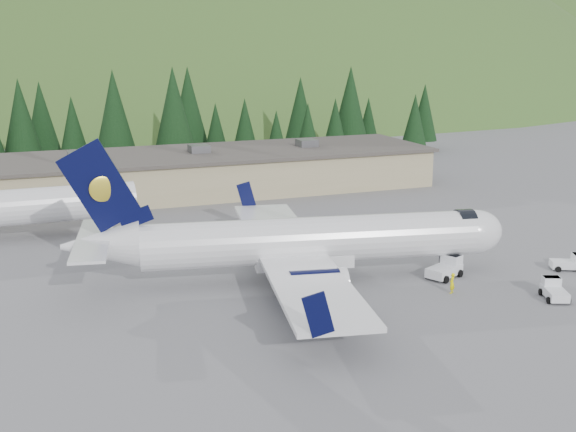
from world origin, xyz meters
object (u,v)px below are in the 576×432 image
(baggage_tug_c, at_px, (554,290))
(ramp_worker, at_px, (452,283))
(airliner, at_px, (302,242))
(terminal_building, at_px, (161,174))
(baggage_tug_a, at_px, (446,268))
(baggage_tug_b, at_px, (570,263))

(baggage_tug_c, height_order, ramp_worker, ramp_worker)
(airliner, distance_m, baggage_tug_c, 19.82)
(baggage_tug_c, xyz_separation_m, terminal_building, (-20.33, 48.69, 1.95))
(baggage_tug_a, distance_m, ramp_worker, 4.00)
(terminal_building, bearing_deg, ramp_worker, -73.02)
(airliner, height_order, terminal_building, airliner)
(baggage_tug_c, distance_m, ramp_worker, 7.61)
(baggage_tug_b, distance_m, baggage_tug_c, 8.03)
(terminal_building, bearing_deg, baggage_tug_a, -69.44)
(ramp_worker, bearing_deg, terminal_building, -111.33)
(baggage_tug_c, bearing_deg, ramp_worker, 82.45)
(terminal_building, relative_size, ramp_worker, 43.58)
(airliner, xyz_separation_m, baggage_tug_a, (11.55, -3.56, -2.43))
(airliner, relative_size, terminal_building, 0.51)
(ramp_worker, bearing_deg, airliner, -74.48)
(airliner, xyz_separation_m, ramp_worker, (9.75, -7.13, -2.40))
(baggage_tug_b, relative_size, ramp_worker, 1.84)
(airliner, height_order, baggage_tug_b, airliner)
(baggage_tug_b, bearing_deg, ramp_worker, -148.39)
(ramp_worker, bearing_deg, baggage_tug_c, 112.08)
(airliner, height_order, baggage_tug_c, airliner)
(airliner, distance_m, ramp_worker, 12.32)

